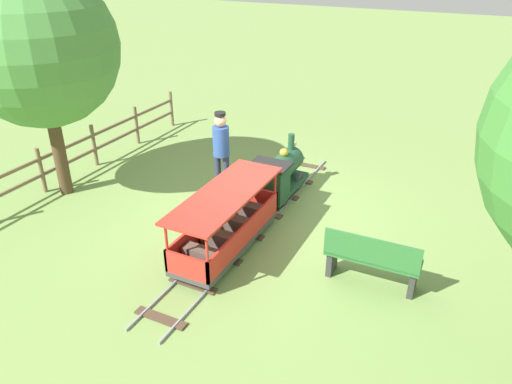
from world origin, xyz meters
The scene contains 8 objects.
ground_plane centered at (0.00, 0.00, 0.00)m, with size 60.00×60.00×0.00m, color #75934C.
track centered at (0.00, -0.22, 0.02)m, with size 0.74×6.05×0.04m.
locomotive centered at (0.00, 0.81, 0.48)m, with size 0.70×1.45×1.03m.
passenger_car centered at (0.00, -1.12, 0.42)m, with size 0.80×2.35×0.97m.
conductor_person centered at (-1.00, 0.50, 0.96)m, with size 0.30×0.30×1.62m.
park_bench centered at (2.20, -0.97, 0.42)m, with size 1.31×0.42×0.82m.
oak_tree_near centered at (-3.74, -0.75, 2.70)m, with size 2.69×2.69×4.06m.
fence_section centered at (-4.11, -0.22, 0.48)m, with size 0.08×7.13×0.90m.
Camera 1 is at (3.21, -6.62, 4.30)m, focal length 34.23 mm.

